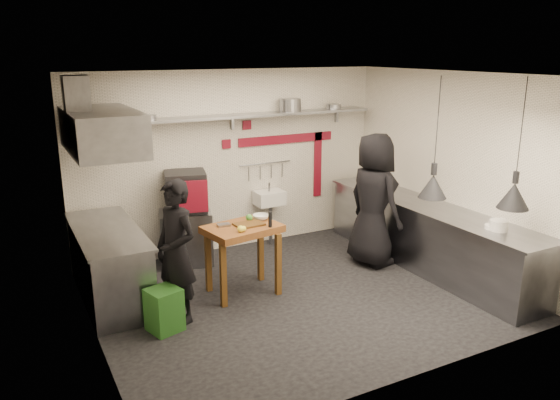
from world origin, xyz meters
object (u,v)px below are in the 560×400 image
oven_stand (186,236)px  chef_left (176,252)px  combi_oven (186,191)px  prep_table (243,259)px  green_bin (164,310)px  chef_right (374,200)px

oven_stand → chef_left: 1.87m
chef_left → combi_oven: bearing=137.6°
oven_stand → prep_table: prep_table is taller
combi_oven → chef_left: chef_left is taller
green_bin → chef_left: 0.66m
oven_stand → prep_table: size_ratio=0.87×
green_bin → chef_right: chef_right is taller
prep_table → oven_stand: bearing=92.6°
combi_oven → oven_stand: bearing=180.0°
green_bin → chef_right: size_ratio=0.26×
chef_left → chef_right: 3.09m
oven_stand → prep_table: bearing=-63.0°
combi_oven → green_bin: 2.24m
oven_stand → chef_right: 2.82m
prep_table → chef_left: size_ratio=0.54×
green_bin → combi_oven: bearing=64.0°
green_bin → prep_table: (1.20, 0.50, 0.21)m
combi_oven → chef_left: bearing=-97.6°
chef_left → chef_right: chef_right is taller
oven_stand → chef_left: (-0.66, -1.70, 0.45)m
chef_left → prep_table: bearing=87.6°
combi_oven → prep_table: (0.28, -1.38, -0.63)m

